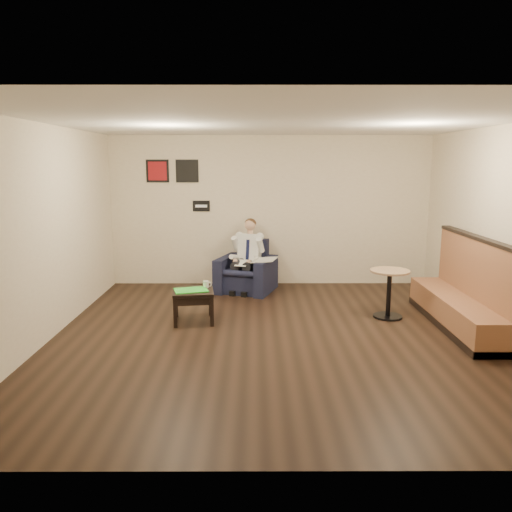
{
  "coord_description": "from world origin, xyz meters",
  "views": [
    {
      "loc": [
        -0.3,
        -6.41,
        2.3
      ],
      "look_at": [
        -0.28,
        1.2,
        0.87
      ],
      "focal_mm": 35.0,
      "sensor_mm": 36.0,
      "label": 1
    }
  ],
  "objects_px": {
    "side_table": "(193,306)",
    "seated_man": "(244,258)",
    "green_folder": "(191,290)",
    "banquette": "(459,283)",
    "coffee_mug": "(206,284)",
    "cafe_table": "(389,294)",
    "armchair": "(246,266)",
    "smartphone": "(197,287)"
  },
  "relations": [
    {
      "from": "green_folder",
      "to": "smartphone",
      "type": "distance_m",
      "value": 0.21
    },
    {
      "from": "coffee_mug",
      "to": "cafe_table",
      "type": "xyz_separation_m",
      "value": [
        2.74,
        0.04,
        -0.16
      ]
    },
    {
      "from": "seated_man",
      "to": "side_table",
      "type": "distance_m",
      "value": 1.85
    },
    {
      "from": "seated_man",
      "to": "side_table",
      "type": "relative_size",
      "value": 2.15
    },
    {
      "from": "armchair",
      "to": "seated_man",
      "type": "bearing_deg",
      "value": -90.0
    },
    {
      "from": "seated_man",
      "to": "green_folder",
      "type": "distance_m",
      "value": 1.85
    },
    {
      "from": "cafe_table",
      "to": "side_table",
      "type": "bearing_deg",
      "value": -176.35
    },
    {
      "from": "armchair",
      "to": "seated_man",
      "type": "distance_m",
      "value": 0.21
    },
    {
      "from": "seated_man",
      "to": "coffee_mug",
      "type": "relative_size",
      "value": 12.47
    },
    {
      "from": "smartphone",
      "to": "banquette",
      "type": "relative_size",
      "value": 0.06
    },
    {
      "from": "seated_man",
      "to": "smartphone",
      "type": "bearing_deg",
      "value": -95.85
    },
    {
      "from": "side_table",
      "to": "coffee_mug",
      "type": "distance_m",
      "value": 0.37
    },
    {
      "from": "banquette",
      "to": "cafe_table",
      "type": "xyz_separation_m",
      "value": [
        -0.87,
        0.42,
        -0.27
      ]
    },
    {
      "from": "side_table",
      "to": "seated_man",
      "type": "bearing_deg",
      "value": 67.06
    },
    {
      "from": "coffee_mug",
      "to": "smartphone",
      "type": "height_order",
      "value": "coffee_mug"
    },
    {
      "from": "banquette",
      "to": "smartphone",
      "type": "bearing_deg",
      "value": 173.84
    },
    {
      "from": "green_folder",
      "to": "side_table",
      "type": "bearing_deg",
      "value": 40.97
    },
    {
      "from": "green_folder",
      "to": "cafe_table",
      "type": "distance_m",
      "value": 2.95
    },
    {
      "from": "armchair",
      "to": "smartphone",
      "type": "bearing_deg",
      "value": -95.46
    },
    {
      "from": "cafe_table",
      "to": "seated_man",
      "type": "bearing_deg",
      "value": 146.04
    },
    {
      "from": "cafe_table",
      "to": "banquette",
      "type": "bearing_deg",
      "value": -25.55
    },
    {
      "from": "seated_man",
      "to": "banquette",
      "type": "bearing_deg",
      "value": -13.26
    },
    {
      "from": "smartphone",
      "to": "cafe_table",
      "type": "xyz_separation_m",
      "value": [
        2.88,
        0.01,
        -0.11
      ]
    },
    {
      "from": "armchair",
      "to": "banquette",
      "type": "bearing_deg",
      "value": -15.07
    },
    {
      "from": "side_table",
      "to": "smartphone",
      "type": "distance_m",
      "value": 0.3
    },
    {
      "from": "armchair",
      "to": "cafe_table",
      "type": "xyz_separation_m",
      "value": [
        2.17,
        -1.6,
        -0.09
      ]
    },
    {
      "from": "armchair",
      "to": "green_folder",
      "type": "bearing_deg",
      "value": -94.7
    },
    {
      "from": "side_table",
      "to": "cafe_table",
      "type": "xyz_separation_m",
      "value": [
        2.91,
        0.19,
        0.13
      ]
    },
    {
      "from": "side_table",
      "to": "banquette",
      "type": "height_order",
      "value": "banquette"
    },
    {
      "from": "green_folder",
      "to": "cafe_table",
      "type": "xyz_separation_m",
      "value": [
        2.94,
        0.21,
        -0.11
      ]
    },
    {
      "from": "green_folder",
      "to": "banquette",
      "type": "xyz_separation_m",
      "value": [
        3.81,
        -0.21,
        0.16
      ]
    },
    {
      "from": "green_folder",
      "to": "coffee_mug",
      "type": "distance_m",
      "value": 0.27
    },
    {
      "from": "green_folder",
      "to": "banquette",
      "type": "height_order",
      "value": "banquette"
    },
    {
      "from": "armchair",
      "to": "cafe_table",
      "type": "distance_m",
      "value": 2.69
    },
    {
      "from": "green_folder",
      "to": "seated_man",
      "type": "bearing_deg",
      "value": 66.54
    },
    {
      "from": "seated_man",
      "to": "banquette",
      "type": "xyz_separation_m",
      "value": [
        3.08,
        -1.9,
        0.01
      ]
    },
    {
      "from": "seated_man",
      "to": "cafe_table",
      "type": "distance_m",
      "value": 2.67
    },
    {
      "from": "green_folder",
      "to": "banquette",
      "type": "relative_size",
      "value": 0.19
    },
    {
      "from": "armchair",
      "to": "coffee_mug",
      "type": "bearing_deg",
      "value": -90.86
    },
    {
      "from": "armchair",
      "to": "side_table",
      "type": "height_order",
      "value": "armchair"
    },
    {
      "from": "armchair",
      "to": "cafe_table",
      "type": "bearing_deg",
      "value": -17.93
    },
    {
      "from": "armchair",
      "to": "smartphone",
      "type": "height_order",
      "value": "armchair"
    }
  ]
}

